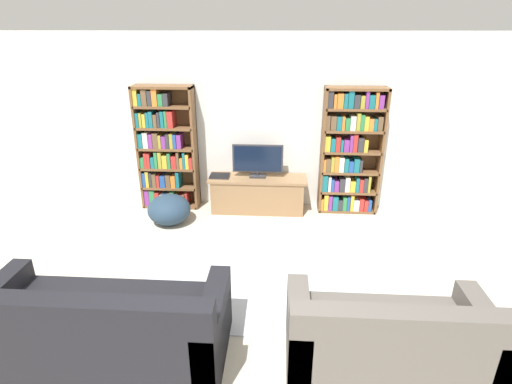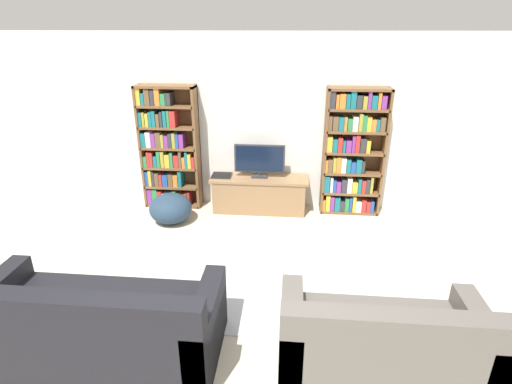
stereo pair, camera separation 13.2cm
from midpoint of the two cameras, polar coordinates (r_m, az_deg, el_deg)
wall_back at (r=6.09m, az=1.86°, el=9.72°), size 8.80×0.06×2.60m
bookshelf_left at (r=6.27m, az=-11.93°, el=5.96°), size 0.88×0.30×1.88m
bookshelf_right at (r=6.07m, az=14.07°, el=5.47°), size 0.88×0.30×1.88m
tv_stand at (r=6.13m, az=1.09°, el=-0.27°), size 1.48×0.46×0.54m
television at (r=5.97m, az=1.15°, el=4.58°), size 0.75×0.16×0.50m
laptop at (r=6.09m, az=-4.31°, el=2.38°), size 0.30×0.25×0.03m
area_rug at (r=4.59m, az=0.23°, el=-12.64°), size 2.51×1.73×0.02m
couch_left_sectional at (r=3.78m, az=-20.89°, el=-17.73°), size 2.06×0.96×0.89m
couch_right_sofa at (r=3.62m, az=18.66°, el=-19.94°), size 1.65×0.83×0.81m
beanbag_ottoman at (r=5.91m, az=-11.46°, el=-2.32°), size 0.61×0.61×0.42m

